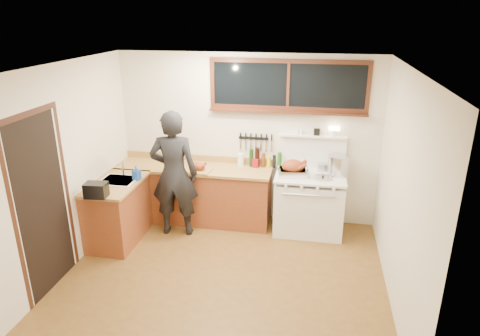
% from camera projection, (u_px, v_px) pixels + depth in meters
% --- Properties ---
extents(ground_plane, '(4.00, 3.50, 0.02)m').
position_uv_depth(ground_plane, '(224.00, 276.00, 5.44)').
color(ground_plane, brown).
extents(room_shell, '(4.10, 3.60, 2.65)m').
position_uv_depth(room_shell, '(222.00, 152.00, 4.87)').
color(room_shell, beige).
rests_on(room_shell, ground).
extents(counter_back, '(2.44, 0.64, 1.00)m').
position_uv_depth(counter_back, '(194.00, 193.00, 6.76)').
color(counter_back, brown).
rests_on(counter_back, ground).
extents(counter_left, '(0.64, 1.09, 0.90)m').
position_uv_depth(counter_left, '(118.00, 211.00, 6.15)').
color(counter_left, brown).
rests_on(counter_left, ground).
extents(sink_unit, '(0.50, 0.45, 0.37)m').
position_uv_depth(sink_unit, '(119.00, 184.00, 6.08)').
color(sink_unit, white).
rests_on(sink_unit, counter_left).
extents(vintage_stove, '(1.02, 0.74, 1.57)m').
position_uv_depth(vintage_stove, '(309.00, 202.00, 6.41)').
color(vintage_stove, white).
rests_on(vintage_stove, ground).
extents(back_window, '(2.32, 0.13, 0.77)m').
position_uv_depth(back_window, '(288.00, 91.00, 6.21)').
color(back_window, black).
rests_on(back_window, room_shell).
extents(left_doorway, '(0.02, 1.04, 2.17)m').
position_uv_depth(left_doorway, '(43.00, 204.00, 4.89)').
color(left_doorway, black).
rests_on(left_doorway, ground).
extents(knife_strip, '(0.52, 0.03, 0.28)m').
position_uv_depth(knife_strip, '(255.00, 139.00, 6.56)').
color(knife_strip, black).
rests_on(knife_strip, room_shell).
extents(man, '(0.74, 0.53, 1.88)m').
position_uv_depth(man, '(174.00, 174.00, 6.18)').
color(man, black).
rests_on(man, ground).
extents(soap_bottle, '(0.11, 0.12, 0.21)m').
position_uv_depth(soap_bottle, '(136.00, 173.00, 6.05)').
color(soap_bottle, '#214EA7').
rests_on(soap_bottle, counter_left).
extents(toaster, '(0.30, 0.22, 0.19)m').
position_uv_depth(toaster, '(96.00, 190.00, 5.49)').
color(toaster, black).
rests_on(toaster, counter_left).
extents(cutting_board, '(0.44, 0.36, 0.14)m').
position_uv_depth(cutting_board, '(198.00, 167.00, 6.41)').
color(cutting_board, '#A57D41').
rests_on(cutting_board, counter_back).
extents(roast_turkey, '(0.46, 0.36, 0.24)m').
position_uv_depth(roast_turkey, '(293.00, 169.00, 6.21)').
color(roast_turkey, silver).
rests_on(roast_turkey, vintage_stove).
extents(stockpot, '(0.37, 0.37, 0.30)m').
position_uv_depth(stockpot, '(339.00, 165.00, 6.23)').
color(stockpot, silver).
rests_on(stockpot, vintage_stove).
extents(saucepan, '(0.15, 0.27, 0.11)m').
position_uv_depth(saucepan, '(322.00, 167.00, 6.41)').
color(saucepan, silver).
rests_on(saucepan, vintage_stove).
extents(pot_lid, '(0.36, 0.36, 0.04)m').
position_uv_depth(pot_lid, '(323.00, 178.00, 6.12)').
color(pot_lid, silver).
rests_on(pot_lid, vintage_stove).
extents(coffee_tin, '(0.10, 0.08, 0.14)m').
position_uv_depth(coffee_tin, '(256.00, 163.00, 6.55)').
color(coffee_tin, maroon).
rests_on(coffee_tin, counter_back).
extents(pitcher, '(0.12, 0.12, 0.19)m').
position_uv_depth(pitcher, '(241.00, 160.00, 6.62)').
color(pitcher, white).
rests_on(pitcher, counter_back).
extents(bottle_cluster, '(0.50, 0.07, 0.30)m').
position_uv_depth(bottle_cluster, '(263.00, 159.00, 6.54)').
color(bottle_cluster, black).
rests_on(bottle_cluster, counter_back).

